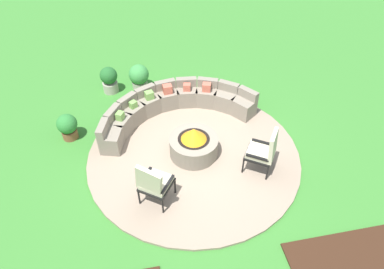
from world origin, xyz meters
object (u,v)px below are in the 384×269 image
object	(u,v)px
curved_stone_bench	(173,106)
potted_plant_0	(139,76)
fire_pit	(194,144)
potted_plant_1	(68,126)
lounge_chair_front_left	(154,183)
lounge_chair_front_right	(264,151)
potted_plant_2	(109,79)

from	to	relation	value
curved_stone_bench	potted_plant_0	size ratio (longest dim) A/B	5.40
fire_pit	curved_stone_bench	distance (m)	1.44
potted_plant_1	lounge_chair_front_left	bearing A→B (deg)	-52.35
fire_pit	lounge_chair_front_right	size ratio (longest dim) A/B	1.02
curved_stone_bench	fire_pit	bearing A→B (deg)	-79.70
potted_plant_1	fire_pit	bearing A→B (deg)	-22.38
lounge_chair_front_right	potted_plant_2	distance (m)	4.79
curved_stone_bench	lounge_chair_front_right	bearing A→B (deg)	-53.54
potted_plant_0	potted_plant_2	world-z (taller)	potted_plant_2
lounge_chair_front_right	potted_plant_2	bearing A→B (deg)	73.98
lounge_chair_front_left	lounge_chair_front_right	distance (m)	2.37
lounge_chair_front_right	potted_plant_0	distance (m)	4.32
fire_pit	lounge_chair_front_left	world-z (taller)	lounge_chair_front_left
potted_plant_0	lounge_chair_front_left	bearing A→B (deg)	-90.37
fire_pit	curved_stone_bench	xyz separation A→B (m)	(-0.26, 1.42, 0.01)
curved_stone_bench	potted_plant_1	size ratio (longest dim) A/B	5.92
lounge_chair_front_right	potted_plant_1	distance (m)	4.53
curved_stone_bench	potted_plant_2	distance (m)	2.12
lounge_chair_front_right	potted_plant_0	bearing A→B (deg)	65.67
fire_pit	potted_plant_1	xyz separation A→B (m)	(-2.78, 1.14, 0.02)
fire_pit	curved_stone_bench	size ratio (longest dim) A/B	0.28
curved_stone_bench	potted_plant_0	distance (m)	1.65
fire_pit	potted_plant_2	bearing A→B (deg)	121.64
fire_pit	potted_plant_1	size ratio (longest dim) A/B	1.64
curved_stone_bench	lounge_chair_front_left	xyz separation A→B (m)	(-0.74, -2.58, 0.27)
lounge_chair_front_left	lounge_chair_front_right	world-z (taller)	lounge_chair_front_left
lounge_chair_front_left	potted_plant_1	xyz separation A→B (m)	(-1.78, 2.31, -0.26)
potted_plant_0	potted_plant_2	xyz separation A→B (m)	(-0.81, -0.01, 0.02)
potted_plant_1	curved_stone_bench	bearing A→B (deg)	6.21
curved_stone_bench	lounge_chair_front_right	distance (m)	2.69
lounge_chair_front_left	curved_stone_bench	bearing A→B (deg)	109.00
potted_plant_2	fire_pit	bearing A→B (deg)	-58.36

